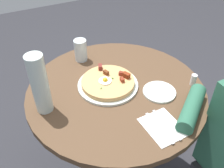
% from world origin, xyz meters
% --- Properties ---
extents(dining_table, '(0.85, 0.85, 0.75)m').
position_xyz_m(dining_table, '(0.00, 0.00, 0.57)').
color(dining_table, brown).
rests_on(dining_table, ground_plane).
extents(pizza_plate, '(0.29, 0.29, 0.01)m').
position_xyz_m(pizza_plate, '(0.04, 0.03, 0.76)').
color(pizza_plate, silver).
rests_on(pizza_plate, dining_table).
extents(breakfast_pizza, '(0.26, 0.26, 0.05)m').
position_xyz_m(breakfast_pizza, '(0.04, 0.02, 0.78)').
color(breakfast_pizza, tan).
rests_on(breakfast_pizza, pizza_plate).
extents(bread_plate, '(0.15, 0.15, 0.01)m').
position_xyz_m(bread_plate, '(-0.12, -0.17, 0.76)').
color(bread_plate, silver).
rests_on(bread_plate, dining_table).
extents(napkin, '(0.18, 0.15, 0.00)m').
position_xyz_m(napkin, '(-0.30, -0.06, 0.76)').
color(napkin, white).
rests_on(napkin, dining_table).
extents(fork, '(0.18, 0.02, 0.00)m').
position_xyz_m(fork, '(-0.30, -0.08, 0.76)').
color(fork, silver).
rests_on(fork, napkin).
extents(knife, '(0.18, 0.02, 0.00)m').
position_xyz_m(knife, '(-0.30, -0.04, 0.76)').
color(knife, silver).
rests_on(knife, napkin).
extents(water_glass, '(0.07, 0.07, 0.12)m').
position_xyz_m(water_glass, '(0.31, 0.06, 0.81)').
color(water_glass, silver).
rests_on(water_glass, dining_table).
extents(water_bottle, '(0.07, 0.07, 0.27)m').
position_xyz_m(water_bottle, '(0.02, 0.34, 0.89)').
color(water_bottle, silver).
rests_on(water_bottle, dining_table).
extents(salt_shaker, '(0.03, 0.03, 0.06)m').
position_xyz_m(salt_shaker, '(-0.14, -0.35, 0.78)').
color(salt_shaker, white).
rests_on(salt_shaker, dining_table).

